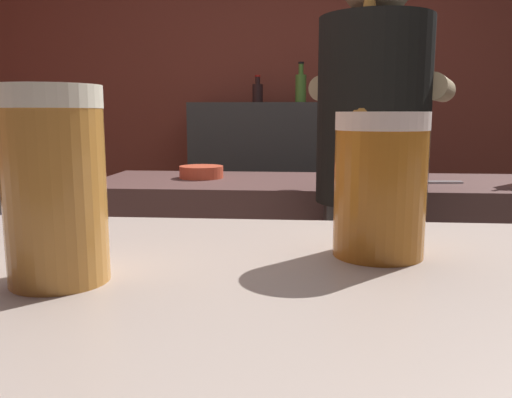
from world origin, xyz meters
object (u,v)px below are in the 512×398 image
Objects in this scene: mixing_bowl at (201,172)px; chefs_knife at (431,182)px; pint_glass_near at (380,185)px; pint_glass_far at (55,186)px; bartender at (371,179)px; bottle_vinegar at (258,92)px; bottle_soy at (301,87)px.

mixing_bowl is 0.91m from chefs_knife.
pint_glass_far is at bearing -159.16° from pint_glass_near.
bartender is 13.15× the size of pint_glass_near.
mixing_bowl is at bearing 97.45° from pint_glass_far.
bottle_vinegar reaches higher than chefs_knife.
bartender is 1.81m from bottle_vinegar.
bartender is at bearing -73.93° from bottle_vinegar.
mixing_bowl is (-0.63, 0.50, -0.04)m from bartender.
bottle_soy is (0.41, 1.16, 0.40)m from mixing_bowl.
bottle_soy is at bearing 70.73° from mixing_bowl.
mixing_bowl is 1.42× the size of pint_glass_near.
bartender is 11.47× the size of pint_glass_far.
bottle_vinegar is 0.70× the size of bottle_soy.
bottle_vinegar is (-0.35, 2.88, 0.20)m from pint_glass_near.
bartender is 6.98× the size of chefs_knife.
bottle_soy is (0.27, -0.06, 0.03)m from bottle_vinegar.
bartender is 1.18m from pint_glass_near.
bottle_vinegar is (-0.49, 1.71, 0.34)m from bartender.
pint_glass_near is at bearing -73.89° from mixing_bowl.
mixing_bowl reaches higher than chefs_knife.
mixing_bowl is at bearing -96.28° from bottle_vinegar.
bartender is 1.33m from pint_glass_far.
bartender is at bearing -82.36° from bottle_soy.
mixing_bowl is 0.74× the size of bottle_soy.
pint_glass_far is at bearing -116.86° from chefs_knife.
mixing_bowl is 1.24× the size of pint_glass_far.
chefs_knife is 1.41m from bottle_soy.
pint_glass_near is (0.48, -1.66, 0.17)m from mixing_bowl.
mixing_bowl is at bearing 169.60° from chefs_knife.
pint_glass_near is at bearing -109.95° from chefs_knife.
mixing_bowl is 1.78m from pint_glass_far.
bottle_vinegar is (0.13, 1.22, 0.37)m from mixing_bowl.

